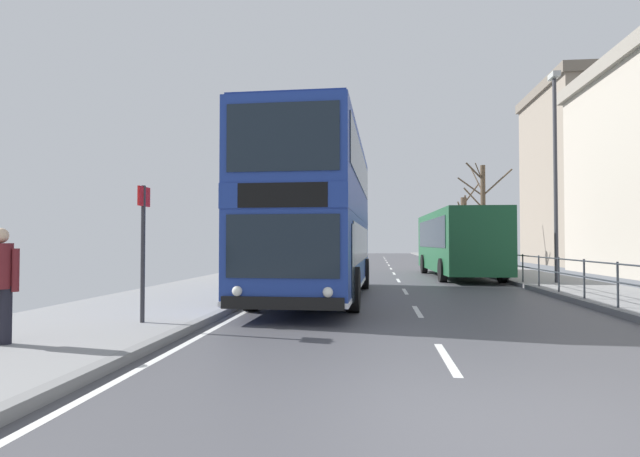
{
  "coord_description": "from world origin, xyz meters",
  "views": [
    {
      "loc": [
        -0.98,
        -4.57,
        1.6
      ],
      "look_at": [
        -2.41,
        8.63,
        1.97
      ],
      "focal_mm": 28.49,
      "sensor_mm": 36.0,
      "label": 1
    }
  ],
  "objects_px": {
    "background_bus_far_lane": "(457,242)",
    "bare_tree_far_01": "(464,228)",
    "background_building_01": "(617,174)",
    "pedestrian_companion": "(0,279)",
    "bare_tree_far_00": "(483,211)",
    "bus_stop_sign_near": "(143,237)",
    "street_lamp_far_side": "(555,161)",
    "double_decker_bus_main": "(318,215)"
  },
  "relations": [
    {
      "from": "bus_stop_sign_near",
      "to": "bare_tree_far_00",
      "type": "height_order",
      "value": "bare_tree_far_00"
    },
    {
      "from": "bare_tree_far_01",
      "to": "background_bus_far_lane",
      "type": "bearing_deg",
      "value": -100.91
    },
    {
      "from": "pedestrian_companion",
      "to": "street_lamp_far_side",
      "type": "relative_size",
      "value": 0.22
    },
    {
      "from": "street_lamp_far_side",
      "to": "background_building_01",
      "type": "relative_size",
      "value": 0.59
    },
    {
      "from": "bare_tree_far_00",
      "to": "background_building_01",
      "type": "distance_m",
      "value": 12.16
    },
    {
      "from": "background_bus_far_lane",
      "to": "pedestrian_companion",
      "type": "height_order",
      "value": "background_bus_far_lane"
    },
    {
      "from": "double_decker_bus_main",
      "to": "bare_tree_far_01",
      "type": "relative_size",
      "value": 1.74
    },
    {
      "from": "double_decker_bus_main",
      "to": "background_building_01",
      "type": "bearing_deg",
      "value": 51.36
    },
    {
      "from": "pedestrian_companion",
      "to": "bare_tree_far_01",
      "type": "distance_m",
      "value": 33.39
    },
    {
      "from": "bare_tree_far_00",
      "to": "bare_tree_far_01",
      "type": "height_order",
      "value": "bare_tree_far_00"
    },
    {
      "from": "double_decker_bus_main",
      "to": "background_building_01",
      "type": "relative_size",
      "value": 0.79
    },
    {
      "from": "pedestrian_companion",
      "to": "bare_tree_far_01",
      "type": "relative_size",
      "value": 0.28
    },
    {
      "from": "bare_tree_far_00",
      "to": "bare_tree_far_01",
      "type": "distance_m",
      "value": 5.31
    },
    {
      "from": "background_bus_far_lane",
      "to": "bare_tree_far_00",
      "type": "xyz_separation_m",
      "value": [
        2.95,
        8.76,
        1.96
      ]
    },
    {
      "from": "bus_stop_sign_near",
      "to": "bare_tree_far_01",
      "type": "xyz_separation_m",
      "value": [
        10.73,
        29.04,
        0.97
      ]
    },
    {
      "from": "pedestrian_companion",
      "to": "street_lamp_far_side",
      "type": "distance_m",
      "value": 17.67
    },
    {
      "from": "pedestrian_companion",
      "to": "bare_tree_far_01",
      "type": "xyz_separation_m",
      "value": [
        11.88,
        31.17,
        1.58
      ]
    },
    {
      "from": "bare_tree_far_00",
      "to": "background_building_01",
      "type": "bearing_deg",
      "value": 27.27
    },
    {
      "from": "double_decker_bus_main",
      "to": "background_bus_far_lane",
      "type": "xyz_separation_m",
      "value": [
        5.44,
        9.45,
        -0.76
      ]
    },
    {
      "from": "background_building_01",
      "to": "bare_tree_far_01",
      "type": "bearing_deg",
      "value": -179.05
    },
    {
      "from": "double_decker_bus_main",
      "to": "bare_tree_far_00",
      "type": "height_order",
      "value": "bare_tree_far_00"
    },
    {
      "from": "background_building_01",
      "to": "background_bus_far_lane",
      "type": "bearing_deg",
      "value": -133.5
    },
    {
      "from": "double_decker_bus_main",
      "to": "bare_tree_far_01",
      "type": "xyz_separation_m",
      "value": [
        8.13,
        23.44,
        0.27
      ]
    },
    {
      "from": "double_decker_bus_main",
      "to": "background_building_01",
      "type": "distance_m",
      "value": 30.52
    },
    {
      "from": "double_decker_bus_main",
      "to": "bus_stop_sign_near",
      "type": "relative_size",
      "value": 4.08
    },
    {
      "from": "background_bus_far_lane",
      "to": "background_building_01",
      "type": "distance_m",
      "value": 20.13
    },
    {
      "from": "background_bus_far_lane",
      "to": "pedestrian_companion",
      "type": "xyz_separation_m",
      "value": [
        -9.18,
        -17.18,
        -0.55
      ]
    },
    {
      "from": "bus_stop_sign_near",
      "to": "background_building_01",
      "type": "distance_m",
      "value": 36.58
    },
    {
      "from": "background_bus_far_lane",
      "to": "background_building_01",
      "type": "height_order",
      "value": "background_building_01"
    },
    {
      "from": "double_decker_bus_main",
      "to": "bare_tree_far_01",
      "type": "bearing_deg",
      "value": 70.86
    },
    {
      "from": "double_decker_bus_main",
      "to": "background_bus_far_lane",
      "type": "bearing_deg",
      "value": 60.09
    },
    {
      "from": "background_bus_far_lane",
      "to": "bare_tree_far_01",
      "type": "bearing_deg",
      "value": 79.09
    },
    {
      "from": "background_bus_far_lane",
      "to": "pedestrian_companion",
      "type": "relative_size",
      "value": 5.88
    },
    {
      "from": "pedestrian_companion",
      "to": "background_building_01",
      "type": "bearing_deg",
      "value": 54.18
    },
    {
      "from": "double_decker_bus_main",
      "to": "pedestrian_companion",
      "type": "distance_m",
      "value": 8.69
    },
    {
      "from": "bare_tree_far_00",
      "to": "background_building_01",
      "type": "xyz_separation_m",
      "value": [
        10.49,
        5.41,
        2.93
      ]
    },
    {
      "from": "bus_stop_sign_near",
      "to": "bare_tree_far_00",
      "type": "distance_m",
      "value": 26.3
    },
    {
      "from": "pedestrian_companion",
      "to": "bare_tree_far_00",
      "type": "xyz_separation_m",
      "value": [
        12.13,
        25.94,
        2.51
      ]
    },
    {
      "from": "background_bus_far_lane",
      "to": "background_building_01",
      "type": "relative_size",
      "value": 0.76
    },
    {
      "from": "bus_stop_sign_near",
      "to": "background_bus_far_lane",
      "type": "bearing_deg",
      "value": 61.91
    },
    {
      "from": "street_lamp_far_side",
      "to": "bare_tree_far_01",
      "type": "height_order",
      "value": "street_lamp_far_side"
    },
    {
      "from": "background_building_01",
      "to": "pedestrian_companion",
      "type": "bearing_deg",
      "value": -125.82
    }
  ]
}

